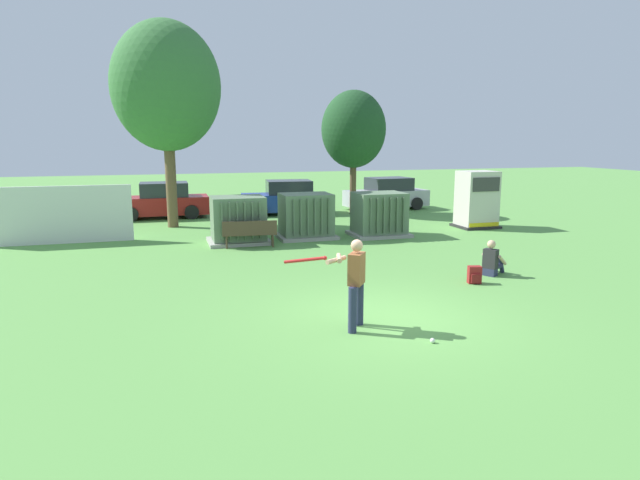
{
  "coord_description": "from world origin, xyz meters",
  "views": [
    {
      "loc": [
        -4.2,
        -9.67,
        3.59
      ],
      "look_at": [
        -0.29,
        3.5,
        1.0
      ],
      "focal_mm": 30.29,
      "sensor_mm": 36.0,
      "label": 1
    }
  ],
  "objects_px": {
    "transformer_mid_west": "(306,216)",
    "parked_car_leftmost": "(162,201)",
    "transformer_west": "(238,220)",
    "parked_car_left_of_center": "(287,198)",
    "transformer_mid_east": "(379,215)",
    "sports_ball": "(432,341)",
    "batter": "(353,279)",
    "seated_spectator": "(492,261)",
    "generator_enclosure": "(477,200)",
    "park_bench": "(250,232)",
    "parked_car_right_of_center": "(387,195)",
    "backpack": "(475,275)"
  },
  "relations": [
    {
      "from": "transformer_mid_west",
      "to": "parked_car_leftmost",
      "type": "distance_m",
      "value": 8.45
    },
    {
      "from": "transformer_west",
      "to": "parked_car_left_of_center",
      "type": "relative_size",
      "value": 0.48
    },
    {
      "from": "transformer_mid_east",
      "to": "sports_ball",
      "type": "bearing_deg",
      "value": -107.56
    },
    {
      "from": "transformer_west",
      "to": "parked_car_leftmost",
      "type": "height_order",
      "value": "same"
    },
    {
      "from": "transformer_west",
      "to": "batter",
      "type": "distance_m",
      "value": 9.34
    },
    {
      "from": "seated_spectator",
      "to": "parked_car_left_of_center",
      "type": "height_order",
      "value": "parked_car_left_of_center"
    },
    {
      "from": "batter",
      "to": "parked_car_leftmost",
      "type": "bearing_deg",
      "value": 101.64
    },
    {
      "from": "generator_enclosure",
      "to": "parked_car_leftmost",
      "type": "relative_size",
      "value": 0.55
    },
    {
      "from": "park_bench",
      "to": "seated_spectator",
      "type": "distance_m",
      "value": 7.83
    },
    {
      "from": "seated_spectator",
      "to": "parked_car_right_of_center",
      "type": "bearing_deg",
      "value": 78.27
    },
    {
      "from": "transformer_mid_west",
      "to": "seated_spectator",
      "type": "height_order",
      "value": "transformer_mid_west"
    },
    {
      "from": "transformer_west",
      "to": "batter",
      "type": "bearing_deg",
      "value": -84.6
    },
    {
      "from": "sports_ball",
      "to": "generator_enclosure",
      "type": "bearing_deg",
      "value": 54.55
    },
    {
      "from": "seated_spectator",
      "to": "parked_car_right_of_center",
      "type": "relative_size",
      "value": 0.22
    },
    {
      "from": "generator_enclosure",
      "to": "transformer_west",
      "type": "bearing_deg",
      "value": -176.65
    },
    {
      "from": "park_bench",
      "to": "transformer_mid_east",
      "type": "bearing_deg",
      "value": 10.19
    },
    {
      "from": "transformer_mid_east",
      "to": "generator_enclosure",
      "type": "relative_size",
      "value": 0.91
    },
    {
      "from": "transformer_mid_east",
      "to": "parked_car_leftmost",
      "type": "relative_size",
      "value": 0.5
    },
    {
      "from": "transformer_mid_west",
      "to": "park_bench",
      "type": "xyz_separation_m",
      "value": [
        -2.28,
        -1.27,
        -0.25
      ]
    },
    {
      "from": "transformer_mid_west",
      "to": "park_bench",
      "type": "height_order",
      "value": "transformer_mid_west"
    },
    {
      "from": "sports_ball",
      "to": "parked_car_leftmost",
      "type": "bearing_deg",
      "value": 104.33
    },
    {
      "from": "parked_car_left_of_center",
      "to": "transformer_mid_east",
      "type": "bearing_deg",
      "value": -73.71
    },
    {
      "from": "parked_car_leftmost",
      "to": "batter",
      "type": "bearing_deg",
      "value": -78.36
    },
    {
      "from": "sports_ball",
      "to": "parked_car_right_of_center",
      "type": "xyz_separation_m",
      "value": [
        6.66,
        17.43,
        0.71
      ]
    },
    {
      "from": "backpack",
      "to": "transformer_mid_east",
      "type": "bearing_deg",
      "value": 87.39
    },
    {
      "from": "transformer_west",
      "to": "transformer_mid_west",
      "type": "xyz_separation_m",
      "value": [
        2.51,
        0.27,
        0.0
      ]
    },
    {
      "from": "transformer_west",
      "to": "seated_spectator",
      "type": "height_order",
      "value": "transformer_west"
    },
    {
      "from": "park_bench",
      "to": "sports_ball",
      "type": "distance_m",
      "value": 9.6
    },
    {
      "from": "generator_enclosure",
      "to": "transformer_mid_west",
      "type": "bearing_deg",
      "value": -177.62
    },
    {
      "from": "generator_enclosure",
      "to": "parked_car_left_of_center",
      "type": "bearing_deg",
      "value": 137.03
    },
    {
      "from": "sports_ball",
      "to": "parked_car_leftmost",
      "type": "height_order",
      "value": "parked_car_leftmost"
    },
    {
      "from": "generator_enclosure",
      "to": "park_bench",
      "type": "height_order",
      "value": "generator_enclosure"
    },
    {
      "from": "parked_car_right_of_center",
      "to": "parked_car_left_of_center",
      "type": "bearing_deg",
      "value": -176.39
    },
    {
      "from": "transformer_mid_east",
      "to": "generator_enclosure",
      "type": "xyz_separation_m",
      "value": [
        4.56,
        0.67,
        0.35
      ]
    },
    {
      "from": "park_bench",
      "to": "batter",
      "type": "distance_m",
      "value": 8.34
    },
    {
      "from": "batter",
      "to": "parked_car_right_of_center",
      "type": "bearing_deg",
      "value": 64.55
    },
    {
      "from": "park_bench",
      "to": "backpack",
      "type": "xyz_separation_m",
      "value": [
        4.69,
        -6.09,
        -0.32
      ]
    },
    {
      "from": "sports_ball",
      "to": "transformer_mid_east",
      "type": "bearing_deg",
      "value": 72.44
    },
    {
      "from": "transformer_mid_east",
      "to": "parked_car_right_of_center",
      "type": "xyz_separation_m",
      "value": [
        3.39,
        7.1,
        -0.04
      ]
    },
    {
      "from": "batter",
      "to": "parked_car_left_of_center",
      "type": "bearing_deg",
      "value": 81.48
    },
    {
      "from": "transformer_west",
      "to": "generator_enclosure",
      "type": "bearing_deg",
      "value": 3.35
    },
    {
      "from": "park_bench",
      "to": "generator_enclosure",
      "type": "bearing_deg",
      "value": 9.32
    },
    {
      "from": "transformer_mid_west",
      "to": "transformer_mid_east",
      "type": "height_order",
      "value": "same"
    },
    {
      "from": "backpack",
      "to": "parked_car_leftmost",
      "type": "relative_size",
      "value": 0.1
    },
    {
      "from": "park_bench",
      "to": "batter",
      "type": "relative_size",
      "value": 1.05
    },
    {
      "from": "sports_ball",
      "to": "backpack",
      "type": "height_order",
      "value": "backpack"
    },
    {
      "from": "sports_ball",
      "to": "parked_car_right_of_center",
      "type": "distance_m",
      "value": 18.68
    },
    {
      "from": "park_bench",
      "to": "seated_spectator",
      "type": "bearing_deg",
      "value": -44.31
    },
    {
      "from": "transformer_mid_east",
      "to": "backpack",
      "type": "height_order",
      "value": "transformer_mid_east"
    },
    {
      "from": "seated_spectator",
      "to": "parked_car_right_of_center",
      "type": "height_order",
      "value": "parked_car_right_of_center"
    }
  ]
}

